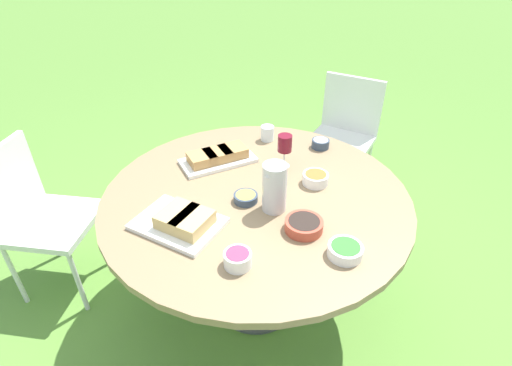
% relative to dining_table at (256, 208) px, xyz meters
% --- Properties ---
extents(ground_plane, '(40.00, 40.00, 0.00)m').
position_rel_dining_table_xyz_m(ground_plane, '(0.00, 0.00, -0.67)').
color(ground_plane, '#5B8C38').
extents(dining_table, '(1.45, 1.45, 0.76)m').
position_rel_dining_table_xyz_m(dining_table, '(0.00, 0.00, 0.00)').
color(dining_table, '#4C4C51').
rests_on(dining_table, ground_plane).
extents(chair_near_left, '(0.59, 0.59, 0.89)m').
position_rel_dining_table_xyz_m(chair_near_left, '(0.62, -1.03, -0.15)').
color(chair_near_left, silver).
rests_on(chair_near_left, ground_plane).
extents(chair_far_back, '(0.49, 0.50, 0.89)m').
position_rel_dining_table_xyz_m(chair_far_back, '(-1.32, -0.21, -0.15)').
color(chair_far_back, silver).
rests_on(chair_far_back, ground_plane).
extents(water_pitcher, '(0.12, 0.11, 0.23)m').
position_rel_dining_table_xyz_m(water_pitcher, '(0.04, 0.13, 0.20)').
color(water_pitcher, silver).
rests_on(water_pitcher, dining_table).
extents(wine_glass, '(0.07, 0.07, 0.18)m').
position_rel_dining_table_xyz_m(wine_glass, '(-0.28, -0.04, 0.22)').
color(wine_glass, silver).
rests_on(wine_glass, dining_table).
extents(platter_bread_main, '(0.43, 0.33, 0.07)m').
position_rel_dining_table_xyz_m(platter_bread_main, '(-0.09, -0.34, 0.12)').
color(platter_bread_main, white).
rests_on(platter_bread_main, dining_table).
extents(platter_charcuterie, '(0.31, 0.40, 0.08)m').
position_rel_dining_table_xyz_m(platter_charcuterie, '(0.38, -0.09, 0.12)').
color(platter_charcuterie, white).
rests_on(platter_charcuterie, dining_table).
extents(bowl_fries, '(0.11, 0.11, 0.04)m').
position_rel_dining_table_xyz_m(bowl_fries, '(0.08, -0.00, 0.11)').
color(bowl_fries, '#334256').
rests_on(bowl_fries, dining_table).
extents(bowl_salad, '(0.14, 0.14, 0.05)m').
position_rel_dining_table_xyz_m(bowl_salad, '(0.10, 0.52, 0.11)').
color(bowl_salad, white).
rests_on(bowl_salad, dining_table).
extents(bowl_olives, '(0.16, 0.16, 0.05)m').
position_rel_dining_table_xyz_m(bowl_olives, '(0.08, 0.32, 0.11)').
color(bowl_olives, '#B74733').
rests_on(bowl_olives, dining_table).
extents(bowl_dip_red, '(0.11, 0.11, 0.06)m').
position_rel_dining_table_xyz_m(bowl_dip_red, '(0.40, 0.24, 0.12)').
color(bowl_dip_red, white).
rests_on(bowl_dip_red, dining_table).
extents(bowl_dip_cream, '(0.10, 0.10, 0.05)m').
position_rel_dining_table_xyz_m(bowl_dip_cream, '(-0.58, 0.00, 0.11)').
color(bowl_dip_cream, '#334256').
rests_on(bowl_dip_cream, dining_table).
extents(bowl_roasted_veg, '(0.13, 0.13, 0.06)m').
position_rel_dining_table_xyz_m(bowl_roasted_veg, '(-0.25, 0.17, 0.12)').
color(bowl_roasted_veg, white).
rests_on(bowl_roasted_veg, dining_table).
extents(cup_water_near, '(0.08, 0.08, 0.09)m').
position_rel_dining_table_xyz_m(cup_water_near, '(-0.46, -0.29, 0.13)').
color(cup_water_near, silver).
rests_on(cup_water_near, dining_table).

